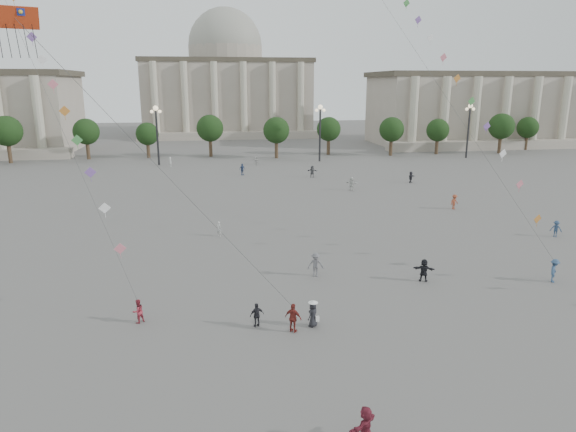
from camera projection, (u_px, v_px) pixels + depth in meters
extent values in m
plane|color=#5A5754|center=(323.00, 346.00, 29.04)|extent=(360.00, 360.00, 0.00)
cube|color=gray|center=(532.00, 110.00, 129.08)|extent=(80.00, 22.00, 16.00)
cube|color=#443E32|center=(536.00, 75.00, 126.93)|extent=(81.60, 22.44, 1.20)
cube|color=gray|center=(563.00, 144.00, 118.40)|extent=(84.00, 4.00, 2.00)
cube|color=gray|center=(227.00, 99.00, 150.90)|extent=(46.00, 30.00, 20.00)
cube|color=#443E32|center=(226.00, 62.00, 148.25)|extent=(46.92, 30.60, 1.20)
cube|color=gray|center=(230.00, 136.00, 136.89)|extent=(48.30, 4.00, 2.00)
cylinder|color=gray|center=(226.00, 55.00, 147.78)|extent=(21.00, 21.00, 5.00)
sphere|color=gray|center=(225.00, 46.00, 147.15)|extent=(21.00, 21.00, 21.00)
cylinder|color=#3C281E|center=(16.00, 153.00, 96.97)|extent=(0.70, 0.70, 3.52)
sphere|color=black|center=(13.00, 133.00, 96.05)|extent=(5.12, 5.12, 5.12)
cylinder|color=#3C281E|center=(82.00, 151.00, 98.75)|extent=(0.70, 0.70, 3.52)
sphere|color=black|center=(80.00, 132.00, 97.83)|extent=(5.12, 5.12, 5.12)
cylinder|color=#3C281E|center=(146.00, 150.00, 100.54)|extent=(0.70, 0.70, 3.52)
sphere|color=black|center=(145.00, 131.00, 99.62)|extent=(5.12, 5.12, 5.12)
cylinder|color=#3C281E|center=(208.00, 149.00, 102.33)|extent=(0.70, 0.70, 3.52)
sphere|color=black|center=(208.00, 130.00, 101.40)|extent=(5.12, 5.12, 5.12)
cylinder|color=#3C281E|center=(268.00, 148.00, 104.11)|extent=(0.70, 0.70, 3.52)
sphere|color=black|center=(268.00, 130.00, 103.19)|extent=(5.12, 5.12, 5.12)
cylinder|color=#3C281E|center=(326.00, 147.00, 105.90)|extent=(0.70, 0.70, 3.52)
sphere|color=black|center=(326.00, 129.00, 104.98)|extent=(5.12, 5.12, 5.12)
cylinder|color=#3C281E|center=(381.00, 146.00, 107.68)|extent=(0.70, 0.70, 3.52)
sphere|color=black|center=(382.00, 128.00, 106.76)|extent=(5.12, 5.12, 5.12)
cylinder|color=#3C281E|center=(435.00, 145.00, 109.47)|extent=(0.70, 0.70, 3.52)
sphere|color=black|center=(437.00, 127.00, 108.55)|extent=(5.12, 5.12, 5.12)
cylinder|color=#3C281E|center=(488.00, 144.00, 111.25)|extent=(0.70, 0.70, 3.52)
sphere|color=black|center=(489.00, 127.00, 110.33)|extent=(5.12, 5.12, 5.12)
cylinder|color=#3C281E|center=(538.00, 143.00, 113.04)|extent=(0.70, 0.70, 3.52)
sphere|color=black|center=(540.00, 126.00, 112.12)|extent=(5.12, 5.12, 5.12)
cylinder|color=#262628|center=(157.00, 138.00, 92.52)|extent=(0.36, 0.36, 10.00)
sphere|color=#FFE5B2|center=(156.00, 108.00, 91.22)|extent=(0.90, 0.90, 0.90)
sphere|color=#FFE5B2|center=(152.00, 112.00, 91.27)|extent=(0.60, 0.60, 0.60)
sphere|color=#FFE5B2|center=(160.00, 112.00, 91.47)|extent=(0.60, 0.60, 0.60)
cylinder|color=#262628|center=(320.00, 135.00, 96.99)|extent=(0.36, 0.36, 10.00)
sphere|color=#FFE5B2|center=(320.00, 107.00, 95.68)|extent=(0.90, 0.90, 0.90)
sphere|color=#FFE5B2|center=(317.00, 110.00, 95.73)|extent=(0.60, 0.60, 0.60)
sphere|color=#FFE5B2|center=(324.00, 110.00, 95.94)|extent=(0.60, 0.60, 0.60)
cylinder|color=#262628|center=(468.00, 133.00, 101.45)|extent=(0.36, 0.36, 10.00)
sphere|color=#FFE5B2|center=(470.00, 106.00, 100.15)|extent=(0.90, 0.90, 0.90)
sphere|color=#FFE5B2|center=(467.00, 109.00, 100.20)|extent=(0.60, 0.60, 0.60)
sphere|color=#FFE5B2|center=(474.00, 109.00, 100.40)|extent=(0.60, 0.60, 0.60)
imported|color=navy|center=(242.00, 169.00, 83.22)|extent=(1.18, 0.95, 1.88)
imported|color=black|center=(424.00, 270.00, 38.40)|extent=(1.69, 1.10, 1.75)
imported|color=beige|center=(256.00, 161.00, 93.79)|extent=(1.29, 1.40, 1.56)
imported|color=#5D5C60|center=(316.00, 265.00, 39.35)|extent=(1.30, 0.85, 1.90)
imported|color=silver|center=(352.00, 184.00, 71.29)|extent=(1.78, 1.39, 1.88)
imported|color=brown|center=(454.00, 202.00, 60.54)|extent=(1.31, 1.04, 1.78)
imported|color=#232228|center=(411.00, 177.00, 76.84)|extent=(1.52, 1.40, 1.70)
imported|color=white|center=(170.00, 162.00, 91.98)|extent=(0.65, 0.72, 1.65)
imported|color=#5A5A5F|center=(312.00, 171.00, 81.23)|extent=(1.82, 1.25, 1.89)
imported|color=beige|center=(219.00, 229.00, 49.85)|extent=(0.64, 0.62, 1.48)
imported|color=navy|center=(556.00, 229.00, 49.61)|extent=(1.21, 1.10, 1.62)
imported|color=maroon|center=(293.00, 318.00, 30.50)|extent=(1.13, 0.96, 1.81)
imported|color=maroon|center=(365.00, 426.00, 20.87)|extent=(1.63, 1.43, 1.78)
imported|color=black|center=(257.00, 315.00, 31.22)|extent=(0.96, 0.59, 1.52)
imported|color=#9D2B3A|center=(138.00, 311.00, 31.74)|extent=(0.95, 0.92, 1.53)
imported|color=#324D71|center=(554.00, 271.00, 38.23)|extent=(1.26, 1.32, 1.80)
imported|color=black|center=(313.00, 314.00, 31.24)|extent=(0.91, 0.91, 1.60)
cone|color=white|center=(313.00, 302.00, 31.04)|extent=(0.52, 0.52, 0.14)
cylinder|color=white|center=(313.00, 303.00, 31.05)|extent=(0.60, 0.60, 0.02)
cube|color=white|center=(317.00, 319.00, 31.20)|extent=(0.22, 0.10, 0.35)
cube|color=#B03112|center=(14.00, 17.00, 24.88)|extent=(2.24, 1.25, 1.02)
cube|color=#17803D|center=(5.00, 12.00, 24.72)|extent=(0.40, 0.30, 0.34)
cube|color=navy|center=(21.00, 12.00, 24.83)|extent=(0.40, 0.30, 0.34)
sphere|color=gold|center=(5.00, 11.00, 24.68)|extent=(0.20, 0.20, 0.20)
sphere|color=gold|center=(21.00, 12.00, 24.79)|extent=(0.20, 0.20, 0.20)
cylinder|color=#3F3F3F|center=(167.00, 177.00, 27.60)|extent=(0.02, 0.02, 21.02)
cube|color=#D97383|center=(120.00, 249.00, 32.41)|extent=(0.76, 0.25, 0.76)
cube|color=white|center=(105.00, 208.00, 33.41)|extent=(0.76, 0.25, 0.76)
cube|color=#7E55AA|center=(90.00, 172.00, 34.44)|extent=(0.76, 0.25, 0.76)
cube|color=#449447|center=(77.00, 140.00, 35.51)|extent=(0.76, 0.25, 0.76)
cube|color=orange|center=(65.00, 111.00, 36.59)|extent=(0.76, 0.25, 0.76)
cube|color=#D97383|center=(53.00, 84.00, 37.68)|extent=(0.76, 0.25, 0.76)
cube|color=white|center=(42.00, 60.00, 38.79)|extent=(0.76, 0.25, 0.76)
cube|color=#7E55AA|center=(32.00, 37.00, 39.90)|extent=(0.76, 0.25, 0.76)
cube|color=#449447|center=(22.00, 16.00, 41.03)|extent=(0.76, 0.25, 0.76)
cube|color=orange|center=(538.00, 219.00, 39.12)|extent=(0.76, 0.25, 0.76)
cube|color=#D97383|center=(520.00, 184.00, 40.32)|extent=(0.76, 0.25, 0.76)
cube|color=white|center=(503.00, 154.00, 41.55)|extent=(0.76, 0.25, 0.76)
cube|color=#7E55AA|center=(487.00, 126.00, 42.81)|extent=(0.76, 0.25, 0.76)
cube|color=#449447|center=(472.00, 101.00, 44.10)|extent=(0.76, 0.25, 0.76)
cube|color=orange|center=(457.00, 78.00, 45.39)|extent=(0.76, 0.25, 0.76)
cube|color=#D97383|center=(443.00, 57.00, 46.70)|extent=(0.76, 0.25, 0.76)
cube|color=white|center=(431.00, 38.00, 48.02)|extent=(0.76, 0.25, 0.76)
cube|color=#7E55AA|center=(418.00, 20.00, 49.35)|extent=(0.76, 0.25, 0.76)
cube|color=#449447|center=(407.00, 3.00, 50.68)|extent=(0.76, 0.25, 0.76)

